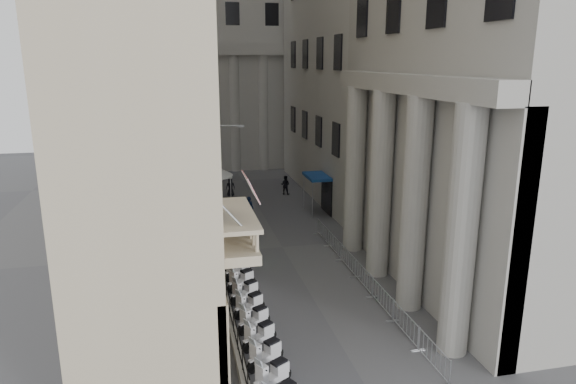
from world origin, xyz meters
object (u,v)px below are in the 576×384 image
object	(u,v)px
street_lamp	(216,167)
pedestrian_b	(285,185)
security_tent	(211,170)
info_kiosk	(221,245)
pedestrian_a	(249,208)

from	to	relation	value
street_lamp	pedestrian_b	xyz separation A→B (m)	(6.55, 7.38, -3.37)
security_tent	street_lamp	xyz separation A→B (m)	(0.05, -4.88, 1.21)
info_kiosk	pedestrian_a	size ratio (longest dim) A/B	1.12
pedestrian_a	pedestrian_b	bearing A→B (deg)	-107.60
street_lamp	security_tent	bearing A→B (deg)	99.35
info_kiosk	pedestrian_a	distance (m)	8.04
pedestrian_b	info_kiosk	bearing A→B (deg)	92.20
street_lamp	info_kiosk	size ratio (longest dim) A/B	3.50
security_tent	pedestrian_a	xyz separation A→B (m)	(2.37, -4.42, -2.09)
info_kiosk	street_lamp	bearing A→B (deg)	104.44
security_tent	info_kiosk	distance (m)	12.14
pedestrian_a	pedestrian_b	xyz separation A→B (m)	(4.23, 6.92, -0.07)
security_tent	info_kiosk	size ratio (longest dim) A/B	2.16
security_tent	pedestrian_b	xyz separation A→B (m)	(6.60, 2.50, -2.16)
street_lamp	pedestrian_b	world-z (taller)	street_lamp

